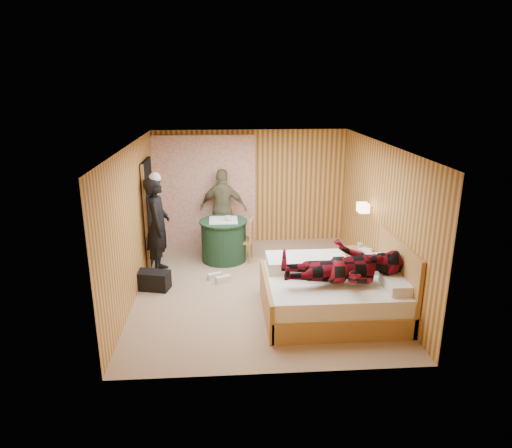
{
  "coord_description": "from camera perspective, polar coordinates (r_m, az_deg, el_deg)",
  "views": [
    {
      "loc": [
        -0.57,
        -7.33,
        3.47
      ],
      "look_at": [
        -0.02,
        0.39,
        1.05
      ],
      "focal_mm": 32.0,
      "sensor_mm": 36.0,
      "label": 1
    }
  ],
  "objects": [
    {
      "name": "wall_lamp",
      "position": [
        8.46,
        13.26,
        2.01
      ],
      "size": [
        0.26,
        0.24,
        0.16
      ],
      "color": "gold",
      "rests_on": "wall_right"
    },
    {
      "name": "wall_left",
      "position": [
        7.81,
        -15.16,
        0.23
      ],
      "size": [
        0.02,
        5.0,
        2.5
      ],
      "primitive_type": "cube",
      "color": "#E39A57",
      "rests_on": "floor"
    },
    {
      "name": "round_table",
      "position": [
        9.2,
        -4.05,
        -2.0
      ],
      "size": [
        0.96,
        0.96,
        0.85
      ],
      "color": "#1B3A23",
      "rests_on": "floor"
    },
    {
      "name": "sneaker_right",
      "position": [
        8.31,
        -4.15,
        -6.9
      ],
      "size": [
        0.29,
        0.21,
        0.12
      ],
      "primitive_type": "cube",
      "rotation": [
        0.0,
        0.0,
        0.39
      ],
      "color": "silver",
      "rests_on": "floor"
    },
    {
      "name": "floor",
      "position": [
        8.13,
        0.37,
        -7.91
      ],
      "size": [
        4.2,
        5.0,
        0.01
      ],
      "primitive_type": "cube",
      "color": "tan",
      "rests_on": "ground"
    },
    {
      "name": "man_on_bed",
      "position": [
        6.8,
        10.92,
        -4.13
      ],
      "size": [
        0.86,
        0.67,
        1.77
      ],
      "primitive_type": "imported",
      "rotation": [
        0.0,
        1.57,
        0.0
      ],
      "color": "maroon",
      "rests_on": "bed"
    },
    {
      "name": "ceiling",
      "position": [
        7.42,
        0.4,
        9.84
      ],
      "size": [
        4.2,
        5.0,
        0.01
      ],
      "primitive_type": "cube",
      "color": "silver",
      "rests_on": "wall_back"
    },
    {
      "name": "bed",
      "position": [
        7.27,
        9.91,
        -8.46
      ],
      "size": [
        2.16,
        1.7,
        1.17
      ],
      "color": "tan",
      "rests_on": "floor"
    },
    {
      "name": "man_at_table",
      "position": [
        9.84,
        -4.11,
        1.93
      ],
      "size": [
        1.07,
        0.61,
        1.72
      ],
      "primitive_type": "imported",
      "rotation": [
        0.0,
        0.0,
        2.94
      ],
      "color": "#75704E",
      "rests_on": "floor"
    },
    {
      "name": "book_upper",
      "position": [
        8.41,
        13.17,
        -3.15
      ],
      "size": [
        0.24,
        0.27,
        0.02
      ],
      "primitive_type": "imported",
      "rotation": [
        0.0,
        0.0,
        -0.41
      ],
      "color": "silver",
      "rests_on": "nightstand"
    },
    {
      "name": "cup_table",
      "position": [
        9.01,
        -3.47,
        0.73
      ],
      "size": [
        0.13,
        0.13,
        0.1
      ],
      "primitive_type": "imported",
      "rotation": [
        0.0,
        0.0,
        0.04
      ],
      "color": "silver",
      "rests_on": "round_table"
    },
    {
      "name": "wall_right",
      "position": [
        8.11,
        15.34,
        0.84
      ],
      "size": [
        0.02,
        5.0,
        2.5
      ],
      "primitive_type": "cube",
      "color": "#E39A57",
      "rests_on": "floor"
    },
    {
      "name": "duffel_bag",
      "position": [
        8.2,
        -12.76,
        -6.88
      ],
      "size": [
        0.63,
        0.44,
        0.33
      ],
      "primitive_type": "cube",
      "rotation": [
        0.0,
        0.0,
        -0.25
      ],
      "color": "black",
      "rests_on": "floor"
    },
    {
      "name": "chair_far",
      "position": [
        9.88,
        -4.0,
        0.05
      ],
      "size": [
        0.48,
        0.48,
        0.93
      ],
      "rotation": [
        0.0,
        0.0,
        -0.16
      ],
      "color": "tan",
      "rests_on": "floor"
    },
    {
      "name": "nightstand",
      "position": [
        8.57,
        12.94,
        -4.91
      ],
      "size": [
        0.43,
        0.58,
        0.56
      ],
      "color": "tan",
      "rests_on": "floor"
    },
    {
      "name": "woman_standing",
      "position": [
        8.65,
        -12.16,
        -0.19
      ],
      "size": [
        0.48,
        0.69,
        1.84
      ],
      "primitive_type": "imported",
      "rotation": [
        0.0,
        0.0,
        1.62
      ],
      "color": "black",
      "rests_on": "floor"
    },
    {
      "name": "chair_near",
      "position": [
        9.14,
        -1.19,
        -1.6
      ],
      "size": [
        0.46,
        0.46,
        0.87
      ],
      "rotation": [
        0.0,
        0.0,
        -1.77
      ],
      "color": "tan",
      "rests_on": "floor"
    },
    {
      "name": "curtain",
      "position": [
        10.03,
        -6.4,
        4.17
      ],
      "size": [
        2.2,
        0.08,
        2.4
      ],
      "primitive_type": "cube",
      "color": "white",
      "rests_on": "floor"
    },
    {
      "name": "cup_nightstand",
      "position": [
        8.57,
        12.83,
        -2.63
      ],
      "size": [
        0.13,
        0.13,
        0.09
      ],
      "primitive_type": "imported",
      "rotation": [
        0.0,
        0.0,
        0.38
      ],
      "color": "silver",
      "rests_on": "nightstand"
    },
    {
      "name": "book_lower",
      "position": [
        8.42,
        13.16,
        -3.28
      ],
      "size": [
        0.25,
        0.28,
        0.02
      ],
      "primitive_type": "imported",
      "rotation": [
        0.0,
        0.0,
        0.51
      ],
      "color": "silver",
      "rests_on": "nightstand"
    },
    {
      "name": "wall_back",
      "position": [
        10.1,
        -0.7,
        4.65
      ],
      "size": [
        4.2,
        0.02,
        2.5
      ],
      "primitive_type": "cube",
      "color": "#E39A57",
      "rests_on": "floor"
    },
    {
      "name": "sneaker_left",
      "position": [
        8.46,
        -5.19,
        -6.51
      ],
      "size": [
        0.28,
        0.19,
        0.11
      ],
      "primitive_type": "cube",
      "rotation": [
        0.0,
        0.0,
        0.37
      ],
      "color": "silver",
      "rests_on": "floor"
    },
    {
      "name": "doorway",
      "position": [
        9.19,
        -13.22,
        1.45
      ],
      "size": [
        0.06,
        0.9,
        2.05
      ],
      "primitive_type": "cube",
      "color": "black",
      "rests_on": "floor"
    }
  ]
}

